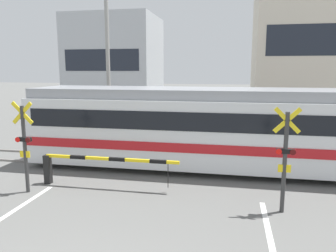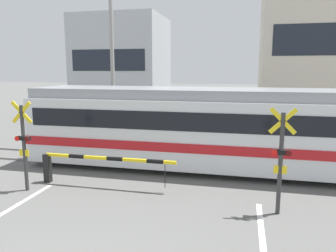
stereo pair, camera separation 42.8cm
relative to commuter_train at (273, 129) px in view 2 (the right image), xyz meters
name	(u,v)px [view 2 (the right image)]	position (x,y,z in m)	size (l,w,h in m)	color
rail_track_near	(165,170)	(-3.79, -0.72, -1.57)	(50.00, 0.10, 0.08)	gray
rail_track_far	(173,159)	(-3.79, 0.72, -1.57)	(50.00, 0.10, 0.08)	gray
commuter_train	(273,129)	(0.00, 0.00, 0.00)	(18.11, 2.98, 3.00)	silver
crossing_barrier_near	(83,163)	(-5.99, -2.80, -0.87)	(4.46, 0.20, 1.00)	black
crossing_barrier_far	(230,135)	(-1.59, 2.76, -0.87)	(4.46, 0.20, 1.00)	black
crossing_signal_left	(24,142)	(-7.50, -3.62, -0.09)	(0.68, 0.15, 2.78)	#333333
crossing_signal_right	(281,157)	(-0.08, -3.62, -0.09)	(0.68, 0.15, 2.78)	#333333
pedestrian	(196,119)	(-3.61, 5.74, -0.65)	(0.38, 0.22, 1.67)	#23232D
building_left_of_street	(122,66)	(-11.12, 14.33, 2.36)	(6.94, 6.11, 7.95)	#B2B7BC
building_right_of_street	(313,50)	(3.74, 14.33, 3.48)	(7.35, 6.11, 10.18)	beige
utility_pole_streetside	(112,60)	(-8.25, 5.26, 2.60)	(0.22, 0.22, 8.42)	gray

